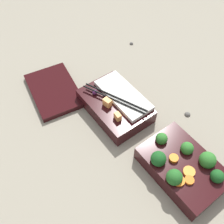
% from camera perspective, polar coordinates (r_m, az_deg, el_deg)
% --- Properties ---
extents(ground_plane, '(3.00, 3.00, 0.00)m').
position_cam_1_polar(ground_plane, '(0.75, 6.27, -6.42)').
color(ground_plane, gray).
extents(bento_tray_vegetable, '(0.21, 0.14, 0.08)m').
position_cam_1_polar(bento_tray_vegetable, '(0.70, 15.11, -11.36)').
color(bento_tray_vegetable, black).
rests_on(bento_tray_vegetable, ground_plane).
extents(bento_tray_rice, '(0.21, 0.14, 0.07)m').
position_cam_1_polar(bento_tray_rice, '(0.79, 0.84, 1.61)').
color(bento_tray_rice, black).
rests_on(bento_tray_rice, ground_plane).
extents(bento_lid, '(0.23, 0.17, 0.02)m').
position_cam_1_polar(bento_lid, '(0.87, -12.50, 4.64)').
color(bento_lid, black).
rests_on(bento_lid, ground_plane).
extents(pebble_0, '(0.02, 0.02, 0.02)m').
position_cam_1_polar(pebble_0, '(0.83, 16.14, -0.40)').
color(pebble_0, '#595651').
rests_on(pebble_0, ground_plane).
extents(pebble_1, '(0.01, 0.01, 0.01)m').
position_cam_1_polar(pebble_1, '(1.04, 4.26, 14.68)').
color(pebble_1, '#474442').
rests_on(pebble_1, ground_plane).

